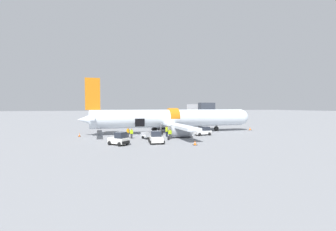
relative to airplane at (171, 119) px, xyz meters
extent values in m
plane|color=gray|center=(-2.55, -4.08, -2.68)|extent=(500.00, 500.00, 0.00)
cylinder|color=#4C4C51|center=(8.81, 6.00, -1.14)|extent=(0.60, 0.60, 3.07)
cube|color=silver|center=(8.81, 6.00, 1.66)|extent=(2.53, 8.66, 2.53)
cube|color=#333842|center=(8.81, 2.27, 1.66)|extent=(3.28, 1.60, 3.03)
cylinder|color=silver|center=(0.43, 0.00, 0.10)|extent=(30.45, 3.34, 3.34)
sphere|color=silver|center=(15.66, 0.00, 0.10)|extent=(3.17, 3.17, 3.17)
cone|color=silver|center=(-14.79, 0.00, 0.10)|extent=(3.84, 3.07, 3.07)
cylinder|color=orange|center=(0.43, -0.03, 0.40)|extent=(1.83, 3.34, 3.34)
cube|color=orange|center=(-14.16, 0.00, 4.53)|extent=(2.50, 0.28, 5.53)
cube|color=silver|center=(-14.25, -3.55, 0.43)|extent=(0.89, 7.10, 0.20)
cube|color=silver|center=(-14.25, 3.55, 0.43)|extent=(0.89, 7.10, 0.20)
cube|color=silver|center=(-0.78, -6.83, -0.82)|extent=(2.13, 12.67, 0.40)
cube|color=silver|center=(-0.78, 6.84, -0.82)|extent=(2.13, 12.67, 0.40)
cylinder|color=gray|center=(-0.58, -6.99, -1.69)|extent=(3.46, 1.91, 1.91)
cylinder|color=gray|center=(-0.58, 6.99, -1.69)|extent=(3.46, 1.91, 1.91)
cube|color=black|center=(-6.26, -1.65, -0.48)|extent=(1.70, 0.12, 1.40)
cylinder|color=#56565B|center=(9.87, 0.00, -1.45)|extent=(0.22, 0.22, 1.44)
sphere|color=black|center=(9.87, 0.00, -2.17)|extent=(1.01, 1.01, 1.01)
cylinder|color=#56565B|center=(-2.61, -2.37, -1.45)|extent=(0.22, 0.22, 1.44)
sphere|color=black|center=(-2.61, -2.37, -2.17)|extent=(1.01, 1.01, 1.01)
cylinder|color=#56565B|center=(-2.61, 2.37, -1.45)|extent=(0.22, 0.22, 1.44)
sphere|color=black|center=(-2.61, 2.37, -2.17)|extent=(1.01, 1.01, 1.01)
cube|color=silver|center=(-10.80, -11.14, -2.08)|extent=(2.79, 2.92, 0.71)
cube|color=#232833|center=(-10.50, -11.48, -1.34)|extent=(1.70, 1.69, 0.78)
cube|color=black|center=(-9.93, -12.16, -2.23)|extent=(1.08, 0.94, 0.36)
sphere|color=black|center=(-10.76, -12.26, -2.40)|extent=(0.56, 0.56, 0.56)
sphere|color=black|center=(-9.70, -11.36, -2.40)|extent=(0.56, 0.56, 0.56)
sphere|color=black|center=(-11.89, -10.91, -2.40)|extent=(0.56, 0.56, 0.56)
sphere|color=black|center=(-10.83, -10.02, -2.40)|extent=(0.56, 0.56, 0.56)
cube|color=white|center=(4.15, -5.43, -2.15)|extent=(3.01, 1.47, 0.59)
cube|color=#232833|center=(4.66, -5.39, -1.52)|extent=(1.39, 1.16, 0.67)
cube|color=black|center=(5.65, -5.31, -2.26)|extent=(0.21, 1.12, 0.29)
sphere|color=black|center=(5.19, -5.93, -2.40)|extent=(0.56, 0.56, 0.56)
sphere|color=black|center=(5.09, -4.77, -2.40)|extent=(0.56, 0.56, 0.56)
sphere|color=black|center=(3.21, -6.10, -2.40)|extent=(0.56, 0.56, 0.56)
sphere|color=black|center=(3.12, -4.93, -2.40)|extent=(0.56, 0.56, 0.56)
cube|color=silver|center=(-5.74, -11.43, -2.10)|extent=(1.92, 2.69, 0.67)
cube|color=#232833|center=(-5.69, -10.99, -1.40)|extent=(1.51, 1.29, 0.74)
cube|color=black|center=(-5.59, -10.13, -2.24)|extent=(1.47, 0.29, 0.33)
sphere|color=black|center=(-4.87, -10.67, -2.40)|extent=(0.56, 0.56, 0.56)
sphere|color=black|center=(-6.41, -10.48, -2.40)|extent=(0.56, 0.56, 0.56)
sphere|color=black|center=(-5.08, -12.37, -2.40)|extent=(0.56, 0.56, 0.56)
sphere|color=black|center=(-6.61, -12.18, -2.40)|extent=(0.56, 0.56, 0.56)
cube|color=#B7BABF|center=(-5.37, -6.54, -2.19)|extent=(3.26, 2.45, 0.05)
cube|color=#B7BABF|center=(-4.02, -6.10, -1.90)|extent=(0.56, 1.57, 0.53)
cube|color=#B7BABF|center=(-5.12, -7.29, -1.90)|extent=(2.72, 0.94, 0.53)
cube|color=#B7BABF|center=(-5.61, -5.80, -1.90)|extent=(2.72, 0.94, 0.53)
cube|color=#333338|center=(-3.56, -5.95, -2.40)|extent=(0.88, 0.36, 0.06)
sphere|color=black|center=(-4.15, -7.00, -2.48)|extent=(0.40, 0.40, 0.40)
sphere|color=black|center=(-4.66, -5.45, -2.48)|extent=(0.40, 0.40, 0.40)
sphere|color=black|center=(-6.08, -7.63, -2.48)|extent=(0.40, 0.40, 0.40)
sphere|color=black|center=(-6.59, -6.08, -2.48)|extent=(0.40, 0.40, 0.40)
cube|color=#4C1E1E|center=(-5.67, -6.87, -1.95)|extent=(0.52, 0.28, 0.43)
cube|color=black|center=(-5.40, -6.20, -1.97)|extent=(0.53, 0.30, 0.39)
cube|color=#2D2D33|center=(-4.94, -6.20, -2.00)|extent=(0.43, 0.21, 0.32)
cylinder|color=#1E2338|center=(-1.29, -3.75, -2.23)|extent=(0.46, 0.46, 0.89)
cylinder|color=#CCE523|center=(-1.29, -3.75, -1.44)|extent=(0.59, 0.59, 0.70)
sphere|color=tan|center=(-1.29, -3.75, -0.97)|extent=(0.25, 0.25, 0.25)
cylinder|color=#CCE523|center=(-1.11, -3.58, -1.52)|extent=(0.19, 0.19, 0.64)
cylinder|color=#CCE523|center=(-1.47, -3.92, -1.52)|extent=(0.19, 0.19, 0.64)
cylinder|color=#2D2D33|center=(-8.73, -4.67, -2.28)|extent=(0.40, 0.40, 0.80)
cylinder|color=orange|center=(-8.73, -4.67, -1.57)|extent=(0.51, 0.51, 0.63)
sphere|color=#9E7556|center=(-8.73, -4.67, -1.14)|extent=(0.22, 0.22, 0.22)
cylinder|color=orange|center=(-8.54, -4.56, -1.64)|extent=(0.16, 0.16, 0.58)
cylinder|color=orange|center=(-8.93, -4.78, -1.64)|extent=(0.16, 0.16, 0.58)
cylinder|color=#2D2D33|center=(-8.31, -5.72, -2.29)|extent=(0.39, 0.39, 0.77)
cylinder|color=#B7E019|center=(-8.31, -5.72, -1.60)|extent=(0.51, 0.51, 0.61)
sphere|color=#9E7556|center=(-8.31, -5.72, -1.19)|extent=(0.21, 0.21, 0.21)
cylinder|color=#B7E019|center=(-8.48, -5.59, -1.67)|extent=(0.16, 0.16, 0.56)
cylinder|color=#B7E019|center=(-8.14, -5.85, -1.67)|extent=(0.16, 0.16, 0.56)
cylinder|color=#2D2D33|center=(-2.68, -7.90, -2.29)|extent=(0.32, 0.32, 0.77)
cylinder|color=#B7E019|center=(-2.68, -7.90, -1.60)|extent=(0.41, 0.41, 0.61)
sphere|color=brown|center=(-2.68, -7.90, -1.19)|extent=(0.21, 0.21, 0.21)
cylinder|color=#B7E019|center=(-2.89, -7.87, -1.67)|extent=(0.13, 0.13, 0.56)
cylinder|color=#B7E019|center=(-2.46, -7.93, -1.67)|extent=(0.13, 0.13, 0.56)
cylinder|color=#1E2338|center=(-2.46, -5.47, -2.23)|extent=(0.46, 0.46, 0.89)
cylinder|color=#CCE523|center=(-2.46, -5.47, -1.43)|extent=(0.59, 0.59, 0.70)
sphere|color=brown|center=(-2.46, -5.47, -0.95)|extent=(0.25, 0.25, 0.25)
cylinder|color=#CCE523|center=(-2.62, -5.66, -1.51)|extent=(0.19, 0.19, 0.65)
cylinder|color=#CCE523|center=(-2.29, -5.29, -1.51)|extent=(0.19, 0.19, 0.65)
cube|color=black|center=(-3.24, -9.03, -2.43)|extent=(0.34, 0.22, 0.49)
cube|color=black|center=(-3.24, -9.03, -2.12)|extent=(0.21, 0.05, 0.12)
cube|color=black|center=(17.68, -0.54, -2.66)|extent=(0.64, 0.64, 0.03)
cone|color=orange|center=(17.68, -0.54, -2.36)|extent=(0.48, 0.48, 0.63)
cylinder|color=white|center=(17.68, -0.54, -2.33)|extent=(0.28, 0.28, 0.08)
cube|color=black|center=(-1.25, -14.21, -2.66)|extent=(0.57, 0.57, 0.03)
cone|color=orange|center=(-1.25, -14.21, -2.40)|extent=(0.43, 0.43, 0.56)
cylinder|color=white|center=(-1.25, -14.21, -2.37)|extent=(0.25, 0.25, 0.07)
cube|color=black|center=(1.41, -6.44, -2.66)|extent=(0.62, 0.62, 0.03)
cone|color=orange|center=(1.41, -6.44, -2.29)|extent=(0.46, 0.46, 0.78)
cylinder|color=white|center=(1.41, -6.44, -2.25)|extent=(0.27, 0.27, 0.09)
cube|color=black|center=(-16.33, -0.92, -2.66)|extent=(0.46, 0.46, 0.03)
cone|color=orange|center=(-16.33, -0.92, -2.37)|extent=(0.34, 0.34, 0.62)
cylinder|color=white|center=(-16.33, -0.92, -2.34)|extent=(0.20, 0.20, 0.07)
camera|label=1|loc=(-13.27, -40.93, 2.34)|focal=24.00mm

